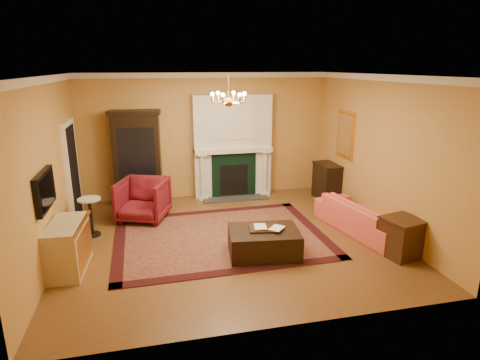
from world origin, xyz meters
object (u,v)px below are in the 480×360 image
object	(u,v)px
pedestal_table	(91,214)
coral_sofa	(363,212)
wingback_armchair	(143,198)
china_cabinet	(138,160)
end_table	(402,238)
leather_ottoman	(264,242)
commode	(68,247)
console_table	(327,182)

from	to	relation	value
pedestal_table	coral_sofa	bearing A→B (deg)	-10.58
wingback_armchair	pedestal_table	xyz separation A→B (m)	(-0.97, -0.64, -0.05)
china_cabinet	wingback_armchair	xyz separation A→B (m)	(0.09, -1.12, -0.56)
pedestal_table	china_cabinet	bearing A→B (deg)	63.36
end_table	leather_ottoman	xyz separation A→B (m)	(-2.28, 0.56, -0.09)
leather_ottoman	wingback_armchair	bearing A→B (deg)	140.16
coral_sofa	leather_ottoman	size ratio (longest dim) A/B	1.78
pedestal_table	wingback_armchair	bearing A→B (deg)	33.34
wingback_armchair	commode	size ratio (longest dim) A/B	0.91
wingback_armchair	commode	distance (m)	2.28
wingback_armchair	coral_sofa	xyz separation A→B (m)	(4.19, -1.60, -0.07)
commode	leather_ottoman	distance (m)	3.18
coral_sofa	end_table	bearing A→B (deg)	174.27
commode	leather_ottoman	world-z (taller)	commode
commode	end_table	world-z (taller)	commode
china_cabinet	console_table	xyz separation A→B (m)	(4.45, -0.71, -0.62)
coral_sofa	console_table	size ratio (longest dim) A/B	2.48
wingback_armchair	end_table	world-z (taller)	wingback_armchair
china_cabinet	end_table	distance (m)	5.87
wingback_armchair	console_table	distance (m)	4.38
coral_sofa	china_cabinet	bearing A→B (deg)	46.27
pedestal_table	commode	world-z (taller)	commode
coral_sofa	leather_ottoman	xyz separation A→B (m)	(-2.17, -0.55, -0.18)
wingback_armchair	leather_ottoman	distance (m)	2.96
commode	console_table	xyz separation A→B (m)	(5.51, 2.38, 0.03)
end_table	console_table	xyz separation A→B (m)	(0.06, 3.13, 0.10)
china_cabinet	commode	size ratio (longest dim) A/B	1.97
commode	coral_sofa	world-z (taller)	coral_sofa
pedestal_table	leather_ottoman	size ratio (longest dim) A/B	0.64
commode	coral_sofa	xyz separation A→B (m)	(5.34, 0.37, 0.02)
leather_ottoman	end_table	bearing A→B (deg)	-7.02
pedestal_table	end_table	world-z (taller)	pedestal_table
china_cabinet	commode	world-z (taller)	china_cabinet
console_table	coral_sofa	bearing A→B (deg)	-97.75
wingback_armchair	china_cabinet	bearing A→B (deg)	114.93
leather_ottoman	china_cabinet	bearing A→B (deg)	129.78
commode	console_table	size ratio (longest dim) A/B	1.25
console_table	leather_ottoman	xyz separation A→B (m)	(-2.34, -2.56, -0.19)
coral_sofa	console_table	bearing A→B (deg)	-16.09
china_cabinet	console_table	size ratio (longest dim) A/B	2.47
wingback_armchair	console_table	world-z (taller)	wingback_armchair
china_cabinet	leather_ottoman	xyz separation A→B (m)	(2.11, -3.27, -0.81)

